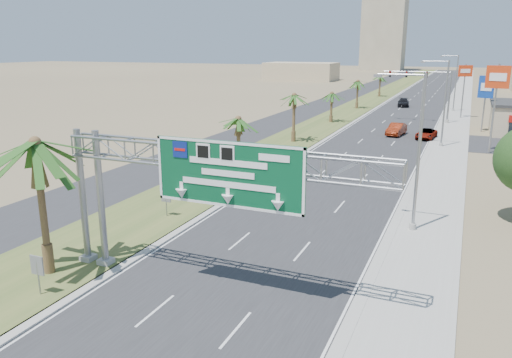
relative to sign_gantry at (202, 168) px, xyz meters
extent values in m
cube|color=#28282B|center=(1.06, 100.07, -6.05)|extent=(12.00, 300.00, 0.02)
cube|color=#9E9B93|center=(9.56, 100.07, -6.01)|extent=(4.00, 300.00, 0.10)
cube|color=#435927|center=(-8.94, 100.07, -6.00)|extent=(7.00, 300.00, 0.12)
cube|color=#28282B|center=(-15.94, 100.07, -6.05)|extent=(8.00, 300.00, 0.02)
cylinder|color=gray|center=(-6.14, 0.07, -2.36)|extent=(0.36, 0.36, 7.40)
cylinder|color=gray|center=(-7.34, 0.07, -2.36)|extent=(0.36, 0.36, 7.40)
cube|color=#9E9B93|center=(-6.14, 0.07, -5.86)|extent=(0.70, 0.70, 0.40)
cube|color=#9E9B93|center=(-7.34, 0.07, -5.86)|extent=(0.70, 0.70, 0.40)
cube|color=#084B2A|center=(1.56, -0.41, -0.06)|extent=(7.20, 0.12, 3.00)
cube|color=navy|center=(-0.84, -0.49, 0.89)|extent=(0.75, 0.03, 0.75)
cone|color=white|center=(1.56, -0.49, -1.21)|extent=(0.56, 0.56, 0.45)
cylinder|color=brown|center=(-8.14, -1.93, -2.56)|extent=(0.36, 0.36, 7.00)
cylinder|color=brown|center=(-8.14, -1.93, -5.22)|extent=(0.54, 0.54, 1.68)
cylinder|color=brown|center=(-8.44, 22.07, -3.56)|extent=(0.36, 0.36, 5.00)
cylinder|color=brown|center=(-8.44, 22.07, -5.46)|extent=(0.54, 0.54, 1.20)
cylinder|color=brown|center=(-8.44, 38.07, -3.16)|extent=(0.36, 0.36, 5.80)
cylinder|color=brown|center=(-8.44, 38.07, -5.36)|extent=(0.54, 0.54, 1.39)
cylinder|color=brown|center=(-8.44, 56.07, -3.81)|extent=(0.36, 0.36, 4.50)
cylinder|color=brown|center=(-8.44, 56.07, -5.52)|extent=(0.54, 0.54, 1.08)
cylinder|color=brown|center=(-8.44, 75.07, -3.46)|extent=(0.36, 0.36, 5.20)
cylinder|color=brown|center=(-8.44, 75.07, -5.43)|extent=(0.54, 0.54, 1.25)
cylinder|color=brown|center=(-8.44, 100.07, -3.66)|extent=(0.36, 0.36, 4.80)
cylinder|color=brown|center=(-8.44, 100.07, -5.48)|extent=(0.54, 0.54, 1.15)
cylinder|color=gray|center=(8.56, 12.07, -1.06)|extent=(0.20, 0.20, 10.00)
cylinder|color=gray|center=(7.16, 12.07, 3.79)|extent=(2.80, 0.12, 0.12)
cube|color=slate|center=(5.76, 12.07, 3.69)|extent=(0.50, 0.22, 0.18)
cylinder|color=#9E9B93|center=(8.56, 12.07, -5.81)|extent=(0.44, 0.44, 0.50)
cylinder|color=gray|center=(8.56, 42.07, -1.06)|extent=(0.20, 0.20, 10.00)
cylinder|color=gray|center=(7.16, 42.07, 3.79)|extent=(2.80, 0.12, 0.12)
cube|color=slate|center=(5.76, 42.07, 3.69)|extent=(0.50, 0.22, 0.18)
cylinder|color=#9E9B93|center=(8.56, 42.07, -5.81)|extent=(0.44, 0.44, 0.50)
cylinder|color=gray|center=(8.56, 78.07, -1.06)|extent=(0.20, 0.20, 10.00)
cylinder|color=gray|center=(7.16, 78.07, 3.79)|extent=(2.80, 0.12, 0.12)
cube|color=slate|center=(5.76, 78.07, 3.69)|extent=(0.50, 0.22, 0.18)
cylinder|color=#9E9B93|center=(8.56, 78.07, -5.81)|extent=(0.44, 0.44, 0.50)
cylinder|color=gray|center=(8.26, 62.07, -2.06)|extent=(0.28, 0.28, 8.00)
cylinder|color=gray|center=(3.26, 62.07, 1.64)|extent=(10.00, 0.18, 0.18)
cube|color=black|center=(4.76, 61.87, 1.24)|extent=(0.32, 0.18, 0.95)
cube|color=black|center=(1.76, 61.87, 1.24)|extent=(0.32, 0.18, 0.95)
cube|color=black|center=(-0.74, 61.87, 1.24)|extent=(0.32, 0.18, 0.95)
sphere|color=red|center=(4.76, 61.75, 1.54)|extent=(0.22, 0.22, 0.22)
imported|color=black|center=(8.26, 62.07, 0.94)|extent=(0.16, 0.16, 0.60)
cylinder|color=#9E9B93|center=(8.26, 62.07, -5.76)|extent=(0.56, 0.56, 0.60)
cylinder|color=gray|center=(-6.74, -3.93, -5.16)|extent=(0.08, 0.08, 1.80)
cube|color=slate|center=(-6.74, -3.93, -4.46)|extent=(0.75, 0.06, 0.95)
cylinder|color=gray|center=(-7.44, 8.07, -5.16)|extent=(0.08, 0.08, 1.80)
cube|color=slate|center=(-7.44, 8.07, -4.46)|extent=(0.75, 0.06, 0.95)
cube|color=tan|center=(-30.94, 240.07, 11.44)|extent=(20.00, 16.00, 35.00)
cube|color=tan|center=(-43.94, 150.07, -3.06)|extent=(24.00, 14.00, 6.00)
imported|color=black|center=(-4.08, 15.08, -5.34)|extent=(2.19, 4.38, 1.43)
imported|color=#671B09|center=(2.56, 48.19, -5.25)|extent=(2.29, 5.05, 1.61)
imported|color=gray|center=(6.49, 46.92, -5.41)|extent=(2.60, 4.82, 1.29)
imported|color=black|center=(-0.78, 82.31, -5.30)|extent=(2.68, 5.41, 1.51)
cylinder|color=gray|center=(13.68, 40.45, -1.19)|extent=(0.20, 0.20, 9.73)
cube|color=red|center=(13.68, 40.45, 2.27)|extent=(2.42, 0.71, 2.40)
cube|color=white|center=(13.68, 40.27, 2.27)|extent=(1.66, 0.33, 0.84)
cylinder|color=gray|center=(13.07, 55.82, -2.13)|extent=(0.20, 0.20, 7.85)
cube|color=#103796|center=(13.07, 55.82, 0.09)|extent=(2.01, 0.76, 3.00)
cube|color=white|center=(13.07, 55.64, 0.09)|extent=(1.37, 0.37, 1.05)
cylinder|color=gray|center=(10.06, 69.16, -1.68)|extent=(0.20, 0.20, 8.76)
cube|color=red|center=(10.06, 69.16, 1.60)|extent=(2.15, 1.10, 1.80)
cube|color=white|center=(10.06, 68.98, 1.60)|extent=(1.44, 0.61, 0.63)
camera|label=1|loc=(11.10, -19.67, 5.46)|focal=35.00mm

